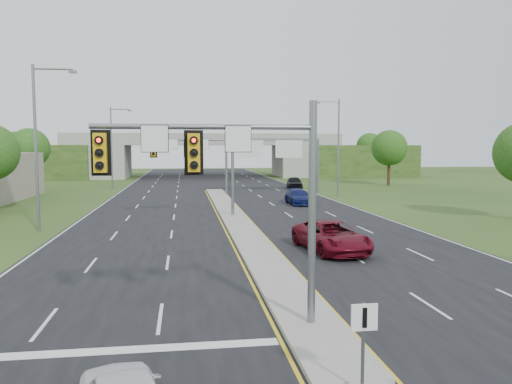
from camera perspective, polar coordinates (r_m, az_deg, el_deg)
The scene contains 21 objects.
ground at distance 16.20m, azimuth 6.30°, elevation -15.14°, with size 240.00×240.00×0.00m, color #264117.
road at distance 50.16m, azimuth -3.78°, elevation -1.28°, with size 24.00×160.00×0.02m, color black.
median at distance 38.29m, azimuth -2.38°, elevation -3.14°, with size 2.00×54.00×0.16m, color gray.
lane_markings at distance 44.09m, azimuth -3.95°, elevation -2.15°, with size 23.72×160.00×0.01m.
signal_mast_near at distance 14.74m, azimuth -2.00°, elevation 1.71°, with size 6.62×0.60×7.00m.
signal_mast_far at distance 39.67m, azimuth -5.95°, elevation 3.83°, with size 6.62×0.60×7.00m.
keep_right_sign at distance 11.62m, azimuth 12.20°, elevation -15.58°, with size 0.60×0.13×2.20m.
sign_gantry at distance 60.55m, azimuth 1.78°, elevation 4.78°, with size 11.58×0.44×6.67m.
overpass at distance 94.80m, azimuth -5.93°, elevation 3.87°, with size 80.00×14.00×8.10m.
lightpole_l_mid at distance 35.96m, azimuth -23.57°, elevation 5.50°, with size 2.85×0.25×11.00m.
lightpole_l_far at distance 70.34m, azimuth -16.03°, elevation 5.34°, with size 2.85×0.25×11.00m.
lightpole_r_far at distance 57.33m, azimuth 9.21°, elevation 5.56°, with size 2.85×0.25×11.00m.
tree_l_mid at distance 72.55m, azimuth -24.45°, elevation 4.60°, with size 5.20×5.20×8.12m.
tree_r_mid at distance 75.83m, azimuth 14.99°, elevation 4.88°, with size 5.20×5.20×8.12m.
tree_back_a at distance 113.93m, azimuth -25.78°, elevation 4.74°, with size 6.00×6.00×8.85m.
tree_back_b at distance 110.55m, azimuth -18.82°, elevation 4.81°, with size 5.60×5.60×8.32m.
tree_back_c at distance 112.21m, azimuth 6.15°, elevation 5.05°, with size 5.60×5.60×8.32m.
tree_back_d at distance 116.48m, azimuth 12.86°, elevation 5.12°, with size 6.00×6.00×8.85m.
car_far_a at distance 27.21m, azimuth 8.60°, elevation -5.03°, with size 2.69×5.84×1.62m, color #5D0917.
car_far_b at distance 49.24m, azimuth 4.86°, elevation -0.55°, with size 2.02×4.98×1.45m, color #0C144B.
car_far_c at distance 67.90m, azimuth 4.41°, elevation 1.09°, with size 1.92×4.76×1.62m, color black.
Camera 1 is at (-3.87, -14.70, 5.60)m, focal length 35.00 mm.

